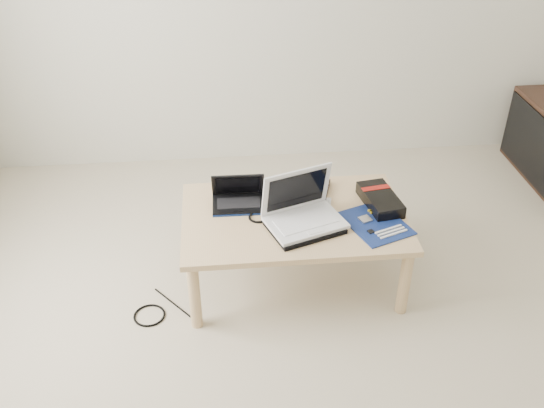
{
  "coord_description": "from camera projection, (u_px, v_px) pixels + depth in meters",
  "views": [
    {
      "loc": [
        -0.44,
        -1.79,
        2.09
      ],
      "look_at": [
        -0.2,
        0.65,
        0.47
      ],
      "focal_mm": 40.0,
      "sensor_mm": 36.0,
      "label": 1
    }
  ],
  "objects": [
    {
      "name": "neoprene_sleeve",
      "position": [
        305.0,
        227.0,
        2.88
      ],
      "size": [
        0.39,
        0.34,
        0.02
      ],
      "primitive_type": "cube",
      "rotation": [
        0.0,
        0.0,
        0.34
      ],
      "color": "black",
      "rests_on": "coffee_table"
    },
    {
      "name": "remote",
      "position": [
        325.0,
        211.0,
        2.99
      ],
      "size": [
        0.1,
        0.24,
        0.02
      ],
      "color": "#A9A8AD",
      "rests_on": "coffee_table"
    },
    {
      "name": "ground",
      "position": [
        332.0,
        372.0,
        2.67
      ],
      "size": [
        4.0,
        4.0,
        0.0
      ],
      "primitive_type": "plane",
      "color": "beige",
      "rests_on": "ground"
    },
    {
      "name": "netbook",
      "position": [
        238.0,
        198.0,
        3.05
      ],
      "size": [
        0.27,
        0.2,
        0.17
      ],
      "color": "black",
      "rests_on": "coffee_table"
    },
    {
      "name": "cable_coil",
      "position": [
        258.0,
        217.0,
        2.96
      ],
      "size": [
        0.12,
        0.12,
        0.01
      ],
      "primitive_type": "torus",
      "rotation": [
        0.0,
        0.0,
        -0.35
      ],
      "color": "black",
      "rests_on": "coffee_table"
    },
    {
      "name": "floor_cable_coil",
      "position": [
        149.0,
        315.0,
        2.96
      ],
      "size": [
        0.19,
        0.19,
        0.01
      ],
      "primitive_type": "torus",
      "rotation": [
        0.0,
        0.0,
        0.26
      ],
      "color": "black",
      "rests_on": "ground"
    },
    {
      "name": "floor_cable_trail",
      "position": [
        174.0,
        304.0,
        3.03
      ],
      "size": [
        0.21,
        0.25,
        0.01
      ],
      "primitive_type": "cylinder",
      "rotation": [
        1.57,
        0.0,
        0.69
      ],
      "color": "black",
      "rests_on": "ground"
    },
    {
      "name": "book",
      "position": [
        302.0,
        190.0,
        3.15
      ],
      "size": [
        0.33,
        0.3,
        0.03
      ],
      "color": "black",
      "rests_on": "coffee_table"
    },
    {
      "name": "tablet",
      "position": [
        299.0,
        215.0,
        2.98
      ],
      "size": [
        0.25,
        0.2,
        0.01
      ],
      "color": "black",
      "rests_on": "coffee_table"
    },
    {
      "name": "coffee_table",
      "position": [
        294.0,
        223.0,
        3.01
      ],
      "size": [
        1.1,
        0.7,
        0.4
      ],
      "color": "tan",
      "rests_on": "ground"
    },
    {
      "name": "motherboard",
      "position": [
        376.0,
        223.0,
        2.92
      ],
      "size": [
        0.35,
        0.39,
        0.01
      ],
      "color": "#0B174B",
      "rests_on": "coffee_table"
    },
    {
      "name": "gpu_box",
      "position": [
        380.0,
        200.0,
        3.04
      ],
      "size": [
        0.19,
        0.31,
        0.07
      ],
      "color": "black",
      "rests_on": "coffee_table"
    },
    {
      "name": "white_laptop",
      "position": [
        302.0,
        211.0,
        2.88
      ],
      "size": [
        0.42,
        0.35,
        0.25
      ],
      "color": "silver",
      "rests_on": "neoprene_sleeve"
    }
  ]
}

